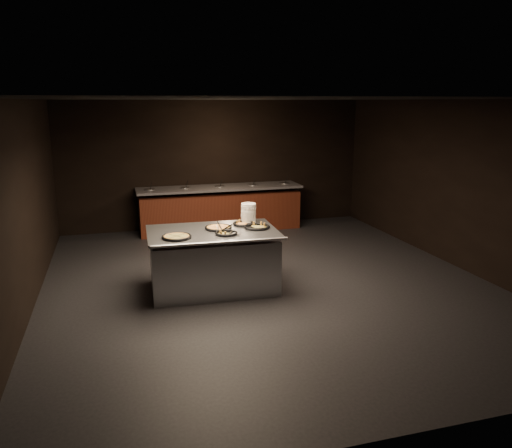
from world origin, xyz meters
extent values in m
cube|color=black|center=(0.00, 0.00, -0.01)|extent=(7.00, 8.00, 0.01)
cube|color=black|center=(0.00, 0.00, 2.90)|extent=(7.00, 8.00, 0.01)
cube|color=black|center=(0.00, 4.00, 1.45)|extent=(7.00, 0.01, 2.90)
cube|color=black|center=(0.00, -4.00, 1.45)|extent=(7.00, 0.01, 2.90)
cube|color=black|center=(-3.50, 0.00, 1.45)|extent=(0.01, 8.00, 2.90)
cube|color=black|center=(3.50, 0.00, 1.45)|extent=(0.01, 8.00, 2.90)
cube|color=#5F2716|center=(0.00, 3.58, 0.43)|extent=(3.60, 0.75, 0.85)
cube|color=slate|center=(0.00, 3.58, 0.97)|extent=(3.70, 0.83, 0.05)
cube|color=#3A1B0D|center=(0.00, 3.58, 0.04)|extent=(3.60, 0.69, 0.08)
cylinder|color=#B9BCC1|center=(-1.55, 3.58, 0.98)|extent=(0.22, 0.22, 0.08)
cylinder|color=#577C31|center=(-1.55, 3.58, 1.00)|extent=(0.19, 0.19, 0.02)
cylinder|color=black|center=(-1.52, 3.56, 1.09)|extent=(0.04, 0.10, 0.19)
cylinder|color=#B9BCC1|center=(-0.78, 3.58, 0.98)|extent=(0.22, 0.22, 0.08)
cylinder|color=#577C31|center=(-0.78, 3.58, 1.00)|extent=(0.19, 0.19, 0.02)
cylinder|color=black|center=(-0.74, 3.56, 1.09)|extent=(0.04, 0.10, 0.19)
cylinder|color=#B9BCC1|center=(0.00, 3.58, 0.98)|extent=(0.22, 0.22, 0.08)
cylinder|color=#577C31|center=(0.00, 3.58, 1.00)|extent=(0.19, 0.19, 0.02)
cylinder|color=black|center=(0.03, 3.56, 1.09)|extent=(0.04, 0.10, 0.19)
cylinder|color=#B9BCC1|center=(0.78, 3.58, 0.98)|extent=(0.22, 0.22, 0.08)
cylinder|color=#577C31|center=(0.78, 3.58, 1.00)|extent=(0.19, 0.19, 0.02)
cylinder|color=black|center=(0.81, 3.56, 1.09)|extent=(0.04, 0.10, 0.19)
cylinder|color=#B9BCC1|center=(1.55, 3.58, 0.98)|extent=(0.22, 0.22, 0.08)
cylinder|color=#577C31|center=(1.55, 3.58, 1.00)|extent=(0.19, 0.19, 0.02)
cylinder|color=black|center=(1.58, 3.56, 1.09)|extent=(0.04, 0.10, 0.19)
cube|color=#B9BCC1|center=(-0.88, -0.04, 0.42)|extent=(1.94, 1.24, 0.85)
cube|color=#B9BCC1|center=(-0.88, -0.04, 0.92)|extent=(2.02, 1.32, 0.04)
cylinder|color=#B9BCC1|center=(-0.88, -0.65, 0.92)|extent=(1.97, 0.13, 0.04)
cylinder|color=silver|center=(-0.21, 0.34, 1.10)|extent=(0.24, 0.24, 0.31)
cylinder|color=black|center=(-1.46, -0.31, 0.95)|extent=(0.41, 0.41, 0.01)
torus|color=black|center=(-1.46, -0.31, 0.96)|extent=(0.43, 0.43, 0.04)
torus|color=#996227|center=(-1.46, -0.31, 0.97)|extent=(0.37, 0.37, 0.03)
cylinder|color=#AA8644|center=(-1.46, -0.31, 0.96)|extent=(0.33, 0.33, 0.02)
cube|color=black|center=(-1.46, -0.31, 0.97)|extent=(0.20, 0.26, 0.00)
cube|color=black|center=(-1.46, -0.31, 0.97)|extent=(0.26, 0.20, 0.00)
cylinder|color=black|center=(-0.77, 0.04, 0.95)|extent=(0.40, 0.40, 0.01)
torus|color=black|center=(-0.77, 0.04, 0.96)|extent=(0.42, 0.42, 0.04)
torus|color=#996227|center=(-0.77, 0.04, 0.97)|extent=(0.36, 0.36, 0.03)
cylinder|color=#D9954F|center=(-0.77, 0.04, 0.96)|extent=(0.32, 0.32, 0.02)
cube|color=black|center=(-0.77, 0.04, 0.97)|extent=(0.08, 0.31, 0.00)
cube|color=black|center=(-0.77, 0.04, 0.97)|extent=(0.31, 0.08, 0.00)
cylinder|color=black|center=(-0.33, 0.19, 0.95)|extent=(0.32, 0.32, 0.01)
torus|color=black|center=(-0.33, 0.19, 0.96)|extent=(0.34, 0.34, 0.04)
cylinder|color=black|center=(-0.73, -0.31, 0.95)|extent=(0.31, 0.31, 0.01)
torus|color=black|center=(-0.73, -0.31, 0.96)|extent=(0.34, 0.34, 0.04)
cylinder|color=black|center=(-0.18, -0.07, 0.95)|extent=(0.38, 0.38, 0.01)
torus|color=black|center=(-0.18, -0.07, 0.96)|extent=(0.40, 0.40, 0.04)
cube|color=#B9BCC1|center=(-0.83, 0.01, 0.96)|extent=(0.11, 0.12, 0.00)
cylinder|color=black|center=(-0.79, -0.14, 1.04)|extent=(0.05, 0.19, 0.13)
cylinder|color=#B9BCC1|center=(-0.81, -0.07, 0.99)|extent=(0.03, 0.10, 0.08)
cube|color=#B9BCC1|center=(-0.58, -0.38, 0.96)|extent=(0.14, 0.14, 0.00)
cylinder|color=black|center=(-0.71, -0.28, 1.04)|extent=(0.15, 0.15, 0.14)
cylinder|color=#B9BCC1|center=(-0.65, -0.33, 0.99)|extent=(0.08, 0.07, 0.08)
camera|label=1|loc=(-2.28, -7.31, 2.86)|focal=35.00mm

